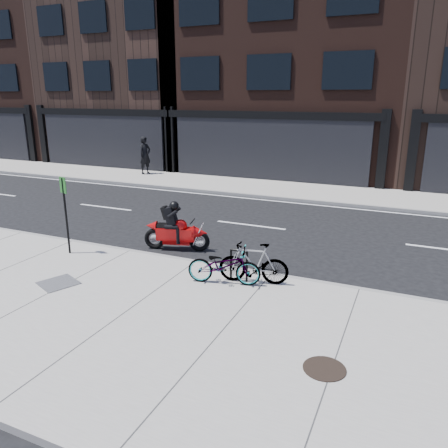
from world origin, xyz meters
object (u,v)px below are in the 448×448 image
at_px(bicycle_front, 224,265).
at_px(sign_post, 65,209).
at_px(bicycle_rear, 254,263).
at_px(pedestrian, 145,155).
at_px(utility_grate, 58,283).
at_px(motorcycle, 179,230).
at_px(bike_rack, 239,262).
at_px(manhole_cover, 324,369).

distance_m(bicycle_front, sign_post, 4.61).
relative_size(bicycle_rear, pedestrian, 0.79).
relative_size(utility_grate, sign_post, 0.37).
height_order(bicycle_front, utility_grate, bicycle_front).
distance_m(bicycle_front, motorcycle, 2.85).
xyz_separation_m(bicycle_front, bicycle_rear, (0.58, 0.30, 0.04)).
bearing_deg(bicycle_front, bike_rack, -51.14).
height_order(manhole_cover, utility_grate, same).
distance_m(bicycle_rear, pedestrian, 15.01).
height_order(bicycle_front, manhole_cover, bicycle_front).
bearing_deg(pedestrian, bike_rack, -123.94).
bearing_deg(sign_post, utility_grate, -37.84).
bearing_deg(sign_post, motorcycle, 52.54).
distance_m(motorcycle, manhole_cover, 6.40).
bearing_deg(bike_rack, bicycle_front, -127.64).
distance_m(manhole_cover, sign_post, 7.72).
bearing_deg(motorcycle, pedestrian, 113.20).
distance_m(bike_rack, motorcycle, 2.86).
bearing_deg(bicycle_rear, motorcycle, -131.19).
distance_m(bicycle_rear, sign_post, 5.18).
relative_size(bicycle_rear, manhole_cover, 2.36).
height_order(bicycle_rear, manhole_cover, bicycle_rear).
bearing_deg(motorcycle, bicycle_front, -55.13).
bearing_deg(pedestrian, manhole_cover, -123.57).
bearing_deg(manhole_cover, utility_grate, 172.67).
relative_size(bicycle_front, bicycle_rear, 1.05).
xyz_separation_m(bicycle_front, manhole_cover, (2.70, -2.28, -0.42)).
bearing_deg(sign_post, bike_rack, 18.68).
height_order(manhole_cover, sign_post, sign_post).
height_order(bicycle_front, bicycle_rear, bicycle_rear).
xyz_separation_m(motorcycle, sign_post, (-2.37, -1.72, 0.78)).
bearing_deg(sign_post, pedestrian, 130.86).
bearing_deg(motorcycle, sign_post, -158.89).
relative_size(manhole_cover, utility_grate, 0.88).
bearing_deg(bicycle_rear, sign_post, -99.99).
relative_size(bicycle_front, sign_post, 0.80).
distance_m(bicycle_rear, manhole_cover, 3.37).
distance_m(bike_rack, pedestrian, 14.77).
relative_size(manhole_cover, sign_post, 0.32).
bearing_deg(bicycle_rear, utility_grate, -77.51).
xyz_separation_m(bike_rack, motorcycle, (-2.41, 1.54, 0.01)).
height_order(bicycle_front, pedestrian, pedestrian).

